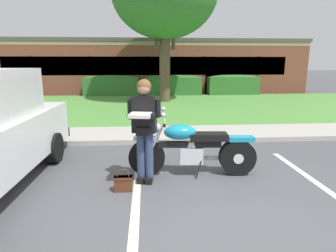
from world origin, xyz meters
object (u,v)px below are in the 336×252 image
(hedge_left, at_px, (111,85))
(hedge_center_left, at_px, (173,85))
(handbag, at_px, (123,182))
(rider_person, at_px, (144,123))
(brick_building, at_px, (148,66))
(motorcycle, at_px, (197,149))
(hedge_center_right, at_px, (233,85))

(hedge_left, relative_size, hedge_center_left, 0.96)
(hedge_left, xyz_separation_m, hedge_center_left, (3.68, 0.00, 0.00))
(handbag, distance_m, hedge_left, 13.07)
(rider_person, bearing_deg, hedge_left, 99.11)
(handbag, xyz_separation_m, hedge_center_left, (1.99, 12.95, 0.51))
(hedge_center_left, distance_m, brick_building, 5.93)
(motorcycle, xyz_separation_m, hedge_center_left, (0.73, 12.37, 0.17))
(motorcycle, xyz_separation_m, rider_person, (-0.92, -0.27, 0.53))
(motorcycle, relative_size, hedge_center_left, 0.67)
(rider_person, height_order, hedge_left, rider_person)
(motorcycle, bearing_deg, rider_person, -163.77)
(hedge_left, bearing_deg, hedge_center_right, 0.00)
(hedge_left, distance_m, brick_building, 6.14)
(hedge_center_left, distance_m, hedge_center_right, 3.68)
(motorcycle, relative_size, handbag, 6.23)
(handbag, xyz_separation_m, hedge_left, (-1.69, 12.95, 0.51))
(hedge_left, distance_m, hedge_center_right, 7.35)
(handbag, bearing_deg, rider_person, 42.82)
(hedge_left, xyz_separation_m, brick_building, (2.18, 5.64, 1.06))
(rider_person, height_order, hedge_center_left, rider_person)
(rider_person, bearing_deg, brick_building, 89.51)
(rider_person, relative_size, brick_building, 0.08)
(hedge_center_left, bearing_deg, rider_person, -97.43)
(hedge_left, bearing_deg, brick_building, 68.83)
(hedge_center_left, bearing_deg, handbag, -98.73)
(hedge_center_right, distance_m, brick_building, 7.72)
(rider_person, relative_size, handbag, 4.74)
(rider_person, xyz_separation_m, hedge_left, (-2.03, 12.64, -0.36))
(motorcycle, distance_m, rider_person, 1.09)
(hedge_left, bearing_deg, handbag, -82.58)
(hedge_center_right, bearing_deg, brick_building, 132.50)
(handbag, height_order, hedge_center_right, hedge_center_right)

